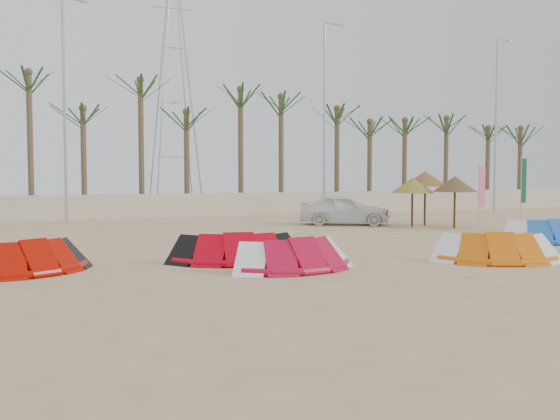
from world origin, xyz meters
name	(u,v)px	position (x,y,z in m)	size (l,w,h in m)	color
ground	(373,281)	(0.00, 0.00, 0.00)	(120.00, 120.00, 0.00)	tan
boundary_wall	(179,205)	(0.00, 22.00, 0.65)	(60.00, 0.30, 1.30)	beige
palm_line	(184,104)	(0.67, 23.50, 6.44)	(52.00, 4.00, 7.70)	brown
lamp_b	(65,105)	(-5.96, 20.00, 5.77)	(1.25, 0.14, 11.00)	#A5A8AD
lamp_c	(325,115)	(8.04, 20.00, 5.77)	(1.25, 0.14, 11.00)	#A5A8AD
lamp_d	(496,121)	(20.04, 20.00, 5.77)	(1.25, 0.14, 11.00)	#A5A8AD
pylon	(175,210)	(1.00, 28.00, 0.00)	(3.00, 3.00, 14.00)	#A5A8AD
kite_red_left	(31,255)	(-7.36, 4.26, 0.42)	(3.65, 2.69, 0.90)	#AA0B00
kite_red_mid	(234,246)	(-2.05, 4.25, 0.42)	(3.82, 2.04, 0.90)	#C00010
kite_red_right	(292,253)	(-1.02, 2.43, 0.42)	(3.60, 2.10, 0.90)	#B80B2C
kite_orange	(489,246)	(4.73, 1.77, 0.42)	(3.80, 2.65, 0.90)	orange
kite_blue	(548,230)	(9.92, 4.97, 0.42)	(3.87, 2.36, 0.90)	blue
parasol_left	(412,185)	(8.74, 11.99, 1.90)	(1.98, 1.98, 2.26)	#4C331E
parasol_mid	(455,184)	(10.10, 10.69, 1.97)	(1.96, 1.96, 2.33)	#4C331E
parasol_right	(425,179)	(9.67, 12.37, 2.19)	(2.16, 2.16, 2.55)	#4C331E
flag_pink	(482,189)	(12.23, 11.52, 1.73)	(0.45, 0.10, 2.92)	#A5A8AD
flag_green	(524,183)	(15.04, 11.89, 1.99)	(0.45, 0.13, 3.35)	#A5A8AD
car	(345,209)	(6.37, 14.10, 0.73)	(1.72, 4.27, 1.45)	white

